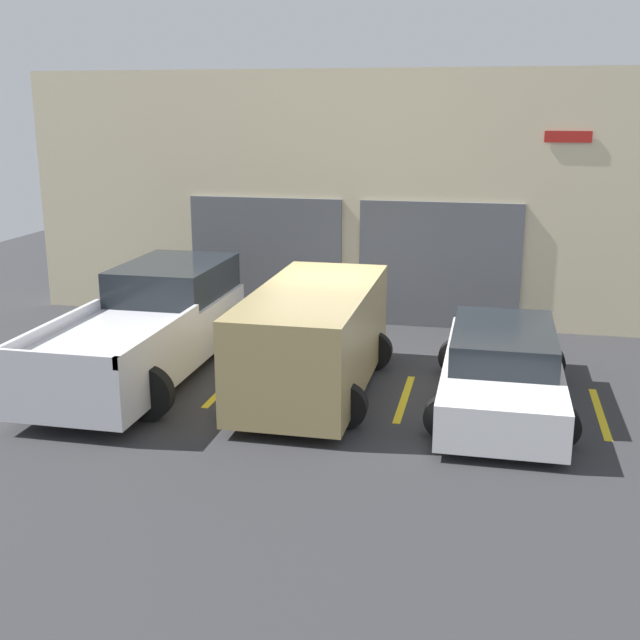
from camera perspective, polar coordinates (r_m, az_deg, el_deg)
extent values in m
plane|color=#2D2D30|center=(14.76, 0.85, -3.12)|extent=(28.00, 28.00, 0.00)
cube|color=beige|center=(17.38, 3.08, 8.62)|extent=(14.91, 0.60, 5.33)
cube|color=#595B60|center=(17.70, -3.87, 4.38)|extent=(3.38, 0.08, 2.67)
cube|color=#595B60|center=(17.06, 8.46, 3.84)|extent=(3.38, 0.08, 2.67)
cube|color=#B21E19|center=(16.78, 17.24, 12.34)|extent=(0.90, 0.03, 0.22)
cube|color=silver|center=(14.08, -12.55, -1.48)|extent=(1.91, 5.58, 0.90)
cube|color=#1E2328|center=(15.26, -10.33, 2.87)|extent=(1.75, 2.51, 0.63)
cube|color=silver|center=(13.29, -18.51, -0.46)|extent=(0.08, 3.07, 0.18)
cube|color=silver|center=(12.47, -11.26, -0.95)|extent=(0.08, 3.07, 0.18)
cube|color=silver|center=(11.61, -18.33, -2.64)|extent=(1.91, 0.08, 0.18)
cylinder|color=black|center=(16.00, -12.69, -0.47)|extent=(0.84, 0.22, 0.84)
cylinder|color=black|center=(15.38, -6.97, -0.84)|extent=(0.84, 0.22, 0.84)
cylinder|color=black|center=(13.10, -19.00, -4.40)|extent=(0.84, 0.22, 0.84)
cylinder|color=black|center=(12.33, -12.24, -5.11)|extent=(0.84, 0.22, 0.84)
cube|color=white|center=(12.90, 12.78, -4.01)|extent=(1.77, 4.67, 0.66)
cube|color=#1E2328|center=(12.85, 12.92, -1.50)|extent=(1.55, 2.57, 0.45)
cylinder|color=black|center=(14.33, 9.65, -2.59)|extent=(0.62, 0.22, 0.62)
cylinder|color=black|center=(14.36, 15.82, -2.93)|extent=(0.62, 0.22, 0.62)
cylinder|color=black|center=(11.61, 8.90, -6.83)|extent=(0.62, 0.22, 0.62)
cylinder|color=black|center=(11.64, 16.57, -7.23)|extent=(0.62, 0.22, 0.62)
cube|color=#9E8956|center=(13.05, -0.47, -1.17)|extent=(1.78, 4.50, 1.57)
cube|color=#1E2328|center=(15.01, 1.39, 3.12)|extent=(1.61, 0.06, 0.28)
cylinder|color=black|center=(14.70, -2.24, -1.82)|extent=(0.68, 0.22, 0.68)
cylinder|color=black|center=(14.40, 3.80, -2.20)|extent=(0.68, 0.22, 0.68)
cylinder|color=black|center=(12.16, -5.54, -5.52)|extent=(0.68, 0.22, 0.68)
cylinder|color=black|center=(11.80, 1.76, -6.11)|extent=(0.68, 0.22, 0.68)
cube|color=gold|center=(14.96, -17.68, -3.58)|extent=(0.12, 2.20, 0.01)
cube|color=gold|center=(13.74, -6.64, -4.60)|extent=(0.12, 2.20, 0.01)
cube|color=gold|center=(13.12, 6.02, -5.55)|extent=(0.12, 2.20, 0.01)
cube|color=gold|center=(13.17, 19.28, -6.26)|extent=(0.12, 2.20, 0.01)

